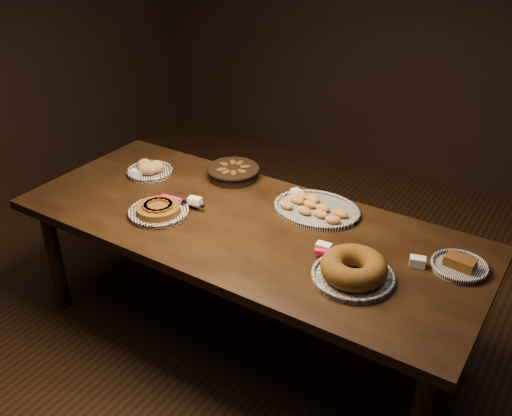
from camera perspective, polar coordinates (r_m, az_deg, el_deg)
The scene contains 9 objects.
ground at distance 3.33m, azimuth -0.94°, elevation -12.56°, with size 5.00×5.00×0.00m, color black.
buffet_table at distance 2.92m, azimuth -1.05°, elevation -2.69°, with size 2.40×1.00×0.75m.
apple_tart_plate at distance 2.98m, azimuth -9.69°, elevation -0.22°, with size 0.34×0.32×0.06m.
madeleine_platter at distance 2.98m, azimuth 5.97°, elevation -0.05°, with size 0.46×0.37×0.05m.
bundt_cake_plate at distance 2.50m, azimuth 9.71°, elevation -6.11°, with size 0.42×0.38×0.11m.
croissant_basket at distance 3.30m, azimuth -2.30°, elevation 3.71°, with size 0.37×0.37×0.08m.
bread_roll_plate at distance 3.41m, azimuth -10.62°, elevation 3.85°, with size 0.27×0.27×0.08m.
loaf_plate at distance 2.69m, azimuth 19.68°, elevation -5.42°, with size 0.25×0.25×0.06m.
tent_cards at distance 2.92m, azimuth 0.93°, elevation -0.45°, with size 1.75×0.46×0.04m.
Camera 1 is at (1.38, -2.04, 2.24)m, focal length 40.00 mm.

